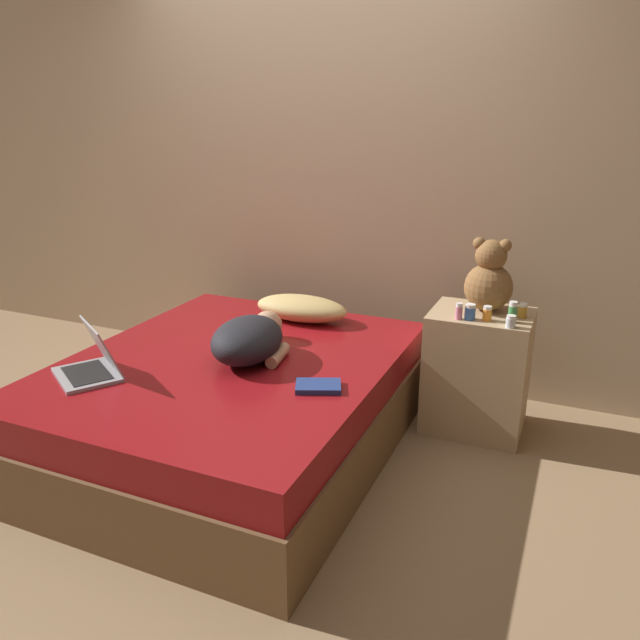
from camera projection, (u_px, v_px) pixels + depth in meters
ground_plane at (235, 447)px, 3.19m from camera, size 12.00×12.00×0.00m
wall_back at (327, 167)px, 3.81m from camera, size 8.00×0.06×2.60m
bed at (233, 404)px, 3.11m from camera, size 1.52×1.84×0.49m
nightstand at (477, 371)px, 3.29m from camera, size 0.51×0.42×0.65m
pillow at (301, 308)px, 3.57m from camera, size 0.55×0.27×0.14m
person_lying at (250, 339)px, 3.02m from camera, size 0.39×0.62×0.21m
laptop at (92, 364)px, 2.83m from camera, size 0.40×0.38×0.25m
teddy_bear at (489, 279)px, 3.18m from camera, size 0.25×0.25×0.38m
bottle_orange at (487, 314)px, 3.06m from camera, size 0.04×0.04×0.07m
bottle_green at (513, 312)px, 3.03m from camera, size 0.04×0.04×0.11m
bottle_pink at (459, 311)px, 3.07m from camera, size 0.03×0.03×0.08m
bottle_clear at (511, 322)px, 2.96m from camera, size 0.05×0.05×0.06m
bottle_blue at (470, 312)px, 3.07m from camera, size 0.05×0.05×0.08m
bottle_amber at (523, 311)px, 3.10m from camera, size 0.04×0.04×0.07m
book at (318, 386)px, 2.71m from camera, size 0.23×0.20×0.02m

